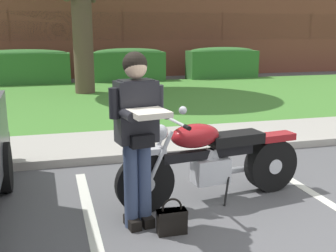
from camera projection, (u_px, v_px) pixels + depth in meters
The scene contains 11 objects.
ground_plane at pixel (280, 249), 3.61m from camera, with size 140.00×140.00×0.00m, color #565659.
curb_strip at pixel (186, 152), 6.27m from camera, with size 60.00×0.20×0.12m, color #ADA89E.
concrete_walk at pixel (171, 139), 7.08m from camera, with size 60.00×1.50×0.08m, color #ADA89E.
grass_lawn at pixel (129, 99), 11.28m from camera, with size 60.00×7.44×0.06m, color #478433.
motorcycle at pixel (219, 159), 4.58m from camera, with size 2.24×0.82×1.18m.
rider_person at pixel (137, 127), 3.81m from camera, with size 0.53×0.63×1.70m.
handbag at pixel (172, 219), 3.85m from camera, with size 0.28×0.13×0.36m.
hedge_left at pixel (24, 67), 14.07m from camera, with size 3.13×0.90×1.24m.
hedge_center_left at pixel (129, 64), 14.98m from camera, with size 2.60×0.90×1.24m.
hedge_center_right at pixel (222, 62), 15.88m from camera, with size 2.72×0.90×1.24m.
brick_building at pixel (109, 29), 20.68m from camera, with size 25.18×9.73×3.88m.
Camera 1 is at (-1.79, -2.90, 1.90)m, focal length 43.55 mm.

